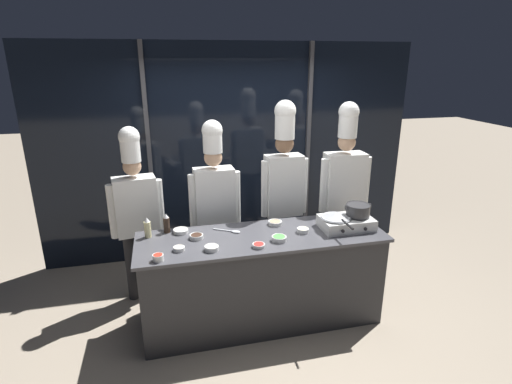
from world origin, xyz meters
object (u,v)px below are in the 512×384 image
(prep_bowl_scallions, at_px, (279,238))
(chef_pastry, at_px, (344,180))
(prep_bowl_onion, at_px, (212,248))
(squeeze_bottle_soy, at_px, (166,224))
(prep_bowl_mushrooms, at_px, (275,223))
(chef_line, at_px, (284,180))
(prep_bowl_chicken, at_px, (179,248))
(prep_bowl_chili_flakes, at_px, (158,257))
(chef_head, at_px, (136,205))
(chef_sous, at_px, (214,196))
(portable_stove, at_px, (346,223))
(frying_pan, at_px, (336,216))
(prep_bowl_noodles, at_px, (303,230))
(squeeze_bottle_oil, at_px, (148,228))
(serving_spoon_slotted, at_px, (232,231))
(prep_bowl_bell_pepper, at_px, (259,245))
(prep_bowl_soy_glaze, at_px, (196,236))
(stock_pot, at_px, (358,210))
(prep_bowl_rice, at_px, (181,231))

(prep_bowl_scallions, relative_size, chef_pastry, 0.07)
(prep_bowl_onion, bearing_deg, squeeze_bottle_soy, 127.74)
(prep_bowl_mushrooms, bearing_deg, chef_line, 63.84)
(prep_bowl_chicken, height_order, chef_line, chef_line)
(prep_bowl_chili_flakes, bearing_deg, prep_bowl_scallions, 7.01)
(prep_bowl_onion, xyz_separation_m, chef_head, (-0.66, 0.89, 0.13))
(prep_bowl_chili_flakes, xyz_separation_m, chef_sous, (0.60, 0.94, 0.16))
(chef_pastry, bearing_deg, portable_stove, 68.62)
(frying_pan, distance_m, chef_sous, 1.28)
(prep_bowl_noodles, bearing_deg, squeeze_bottle_oil, 170.75)
(prep_bowl_mushrooms, distance_m, chef_sous, 0.72)
(prep_bowl_mushrooms, distance_m, serving_spoon_slotted, 0.45)
(prep_bowl_onion, xyz_separation_m, prep_bowl_bell_pepper, (0.41, -0.04, -0.00))
(portable_stove, relative_size, prep_bowl_chili_flakes, 5.37)
(prep_bowl_scallions, bearing_deg, prep_bowl_chili_flakes, -172.99)
(prep_bowl_chili_flakes, xyz_separation_m, prep_bowl_mushrooms, (1.14, 0.50, -0.01))
(prep_bowl_mushrooms, xyz_separation_m, serving_spoon_slotted, (-0.45, -0.07, -0.02))
(prep_bowl_soy_glaze, bearing_deg, prep_bowl_chili_flakes, -134.15)
(frying_pan, distance_m, prep_bowl_chicken, 1.51)
(squeeze_bottle_soy, xyz_separation_m, serving_spoon_slotted, (0.61, -0.13, -0.08))
(squeeze_bottle_soy, height_order, prep_bowl_soy_glaze, squeeze_bottle_soy)
(prep_bowl_chili_flakes, distance_m, chef_line, 1.69)
(prep_bowl_soy_glaze, distance_m, chef_head, 0.84)
(portable_stove, height_order, prep_bowl_onion, portable_stove)
(stock_pot, xyz_separation_m, chef_sous, (-1.31, 0.69, 0.01))
(serving_spoon_slotted, bearing_deg, prep_bowl_rice, 168.97)
(prep_bowl_scallions, relative_size, prep_bowl_mushrooms, 1.00)
(portable_stove, xyz_separation_m, squeeze_bottle_soy, (-1.70, 0.31, 0.03))
(chef_sous, relative_size, chef_pastry, 0.93)
(prep_bowl_soy_glaze, distance_m, chef_sous, 0.66)
(prep_bowl_scallions, height_order, prep_bowl_rice, prep_bowl_scallions)
(prep_bowl_mushrooms, height_order, chef_line, chef_line)
(prep_bowl_onion, relative_size, prep_bowl_soy_glaze, 0.98)
(prep_bowl_noodles, height_order, prep_bowl_bell_pepper, prep_bowl_noodles)
(portable_stove, height_order, squeeze_bottle_oil, squeeze_bottle_oil)
(chef_sous, bearing_deg, prep_bowl_bell_pepper, 103.71)
(squeeze_bottle_soy, relative_size, chef_head, 0.10)
(prep_bowl_bell_pepper, bearing_deg, chef_sous, 106.45)
(squeeze_bottle_oil, bearing_deg, prep_bowl_chicken, -52.44)
(chef_pastry, bearing_deg, chef_sous, 2.05)
(frying_pan, distance_m, prep_bowl_scallions, 0.62)
(prep_bowl_chili_flakes, bearing_deg, prep_bowl_chicken, 39.73)
(prep_bowl_rice, xyz_separation_m, prep_bowl_noodles, (1.14, -0.26, 0.00))
(prep_bowl_bell_pepper, relative_size, serving_spoon_slotted, 0.44)
(chef_sous, height_order, chef_pastry, chef_pastry)
(frying_pan, bearing_deg, serving_spoon_slotted, 169.61)
(prep_bowl_mushrooms, relative_size, chef_line, 0.07)
(chef_sous, bearing_deg, prep_bowl_soy_glaze, 63.98)
(serving_spoon_slotted, bearing_deg, chef_head, 148.45)
(prep_bowl_chili_flakes, bearing_deg, prep_bowl_bell_pepper, 3.30)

